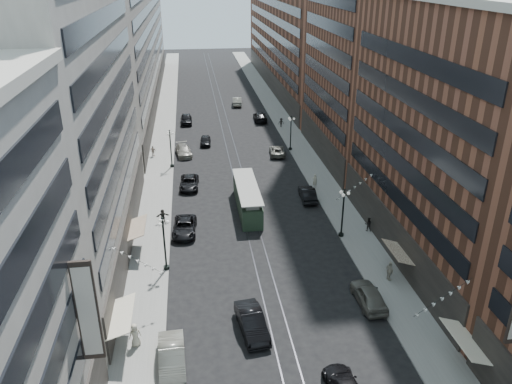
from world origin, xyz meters
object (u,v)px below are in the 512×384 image
car_11 (277,151)px  pedestrian_7 (368,224)px  lamppost_se_far (343,211)px  car_7 (189,183)px  pedestrian_2 (126,309)px  pedestrian_8 (315,181)px  pedestrian_4 (390,271)px  car_14 (237,101)px  car_8 (184,151)px  car_12 (260,117)px  lamppost_sw_far (164,242)px  car_2 (185,227)px  car_13 (205,141)px  lamppost_se_mid (291,132)px  pedestrian_5 (163,216)px  pedestrian_9 (281,123)px  car_1 (172,358)px  lamppost_sw_mid (171,147)px  car_10 (308,194)px  car_5 (252,322)px  pedestrian_6 (153,151)px  car_4 (369,295)px  pedestrian_1 (135,335)px  car_9 (186,119)px

car_11 → pedestrian_7: size_ratio=3.08×
lamppost_se_far → car_7: size_ratio=1.07×
pedestrian_2 → pedestrian_8: 32.40m
pedestrian_4 → car_14: pedestrian_4 is taller
car_8 → car_12: car_12 is taller
lamppost_sw_far → car_2: size_ratio=1.03×
car_13 → lamppost_se_mid: bearing=-15.8°
pedestrian_5 → pedestrian_9: bearing=50.0°
car_8 → car_11: (14.31, -1.69, -0.08)m
car_1 → car_7: car_1 is taller
lamppost_sw_mid → car_14: size_ratio=1.06×
car_10 → car_11: bearing=-83.6°
car_1 → pedestrian_9: pedestrian_9 is taller
lamppost_sw_far → car_7: size_ratio=1.07×
car_5 → car_14: 71.32m
car_5 → car_12: size_ratio=0.93×
car_1 → car_12: car_1 is taller
car_2 → car_11: car_2 is taller
lamppost_se_mid → car_5: 43.40m
car_1 → car_12: bearing=73.5°
lamppost_se_mid → car_12: size_ratio=0.98×
car_8 → car_7: bearing=-94.3°
lamppost_sw_far → car_5: size_ratio=1.05×
lamppost_sw_far → pedestrian_6: (-2.90, 31.83, -2.12)m
car_2 → car_8: 24.90m
car_4 → car_7: size_ratio=0.98×
car_4 → car_1: bearing=17.1°
lamppost_sw_far → pedestrian_1: lamppost_sw_far is taller
lamppost_sw_mid → lamppost_se_mid: (18.40, 5.00, 0.00)m
lamppost_sw_far → pedestrian_8: bearing=42.6°
car_9 → car_10: 38.37m
lamppost_se_far → pedestrian_5: size_ratio=3.51×
pedestrian_4 → car_8: (-18.70, 36.62, -0.34)m
lamppost_se_far → lamppost_sw_far: bearing=-167.7°
car_11 → pedestrian_2: bearing=69.1°
car_8 → pedestrian_5: pedestrian_5 is taller
lamppost_sw_mid → car_7: bearing=-72.5°
pedestrian_1 → pedestrian_6: size_ratio=1.17×
car_10 → pedestrian_8: pedestrian_8 is taller
lamppost_se_far → pedestrian_7: lamppost_se_far is taller
car_4 → car_2: bearing=-44.2°
pedestrian_8 → pedestrian_9: (0.43, 27.00, -0.05)m
lamppost_sw_far → car_13: 37.06m
pedestrian_2 → car_9: (5.19, 56.01, -0.11)m
lamppost_se_mid → car_14: 29.87m
pedestrian_7 → car_11: bearing=-63.6°
car_9 → car_11: size_ratio=1.04×
pedestrian_9 → car_1: bearing=-105.4°
car_12 → pedestrian_6: (-18.90, -17.37, 0.15)m
car_4 → pedestrian_8: 24.83m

